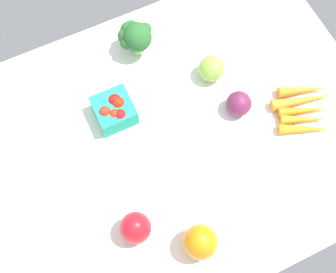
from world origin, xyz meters
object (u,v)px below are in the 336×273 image
berry_basket (114,110)px  red_onion_center (240,105)px  broccoli_head (135,36)px  heirloom_tomato_green (211,69)px  bell_pepper_orange (200,242)px  bell_pepper_red (136,228)px  carrot_bunch (304,108)px

berry_basket → red_onion_center: size_ratio=1.46×
berry_basket → broccoli_head: broccoli_head is taller
berry_basket → heirloom_tomato_green: same height
broccoli_head → bell_pepper_orange: bearing=81.3°
heirloom_tomato_green → berry_basket: bearing=0.2°
bell_pepper_red → red_onion_center: (-34.66, -16.45, -1.17)cm
bell_pepper_orange → berry_basket: bearing=-83.3°
heirloom_tomato_green → broccoli_head: (14.01, -15.15, 2.79)cm
bell_pepper_red → broccoli_head: broccoli_head is taller
berry_basket → bell_pepper_orange: bell_pepper_orange is taller
berry_basket → bell_pepper_orange: (-4.33, 36.79, 1.39)cm
red_onion_center → heirloom_tomato_green: (1.56, -11.78, 0.22)cm
bell_pepper_orange → broccoli_head: size_ratio=0.93×
berry_basket → heirloom_tomato_green: (-26.27, -0.11, 0.04)cm
carrot_bunch → red_onion_center: size_ratio=2.98×
bell_pepper_red → bell_pepper_orange: bearing=142.1°
red_onion_center → broccoli_head: size_ratio=0.62×
berry_basket → bell_pepper_red: size_ratio=1.06×
bell_pepper_red → red_onion_center: bell_pepper_red is taller
carrot_bunch → bell_pepper_red: size_ratio=2.17×
broccoli_head → heirloom_tomato_green: bearing=132.8°
red_onion_center → heirloom_tomato_green: 11.88cm
bell_pepper_orange → heirloom_tomato_green: size_ratio=1.41×
carrot_bunch → bell_pepper_orange: (38.16, 18.29, 3.31)cm
carrot_bunch → broccoli_head: bearing=-48.2°
berry_basket → bell_pepper_orange: size_ratio=0.97×
heirloom_tomato_green → broccoli_head: size_ratio=0.66×
broccoli_head → red_onion_center: bearing=120.0°
red_onion_center → broccoli_head: 31.25cm
bell_pepper_red → broccoli_head: (-19.09, -43.37, 1.84)cm
berry_basket → carrot_bunch: size_ratio=0.49×
carrot_bunch → red_onion_center: bearing=-25.0°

